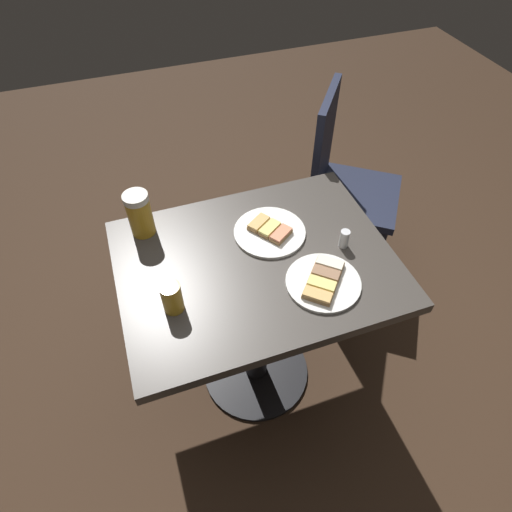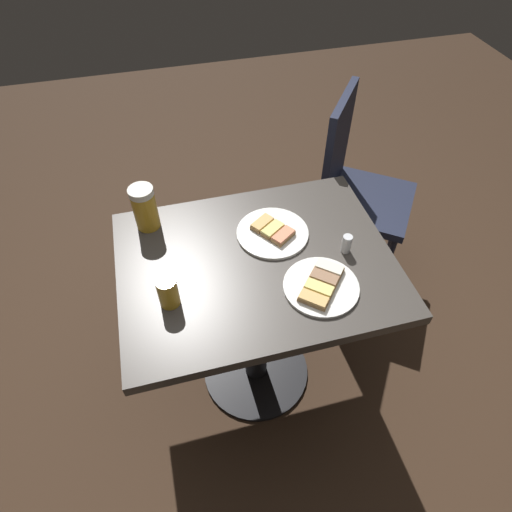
# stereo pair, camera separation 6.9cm
# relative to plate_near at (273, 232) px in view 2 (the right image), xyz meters

# --- Properties ---
(ground_plane) EXTENTS (6.00, 6.00, 0.00)m
(ground_plane) POSITION_rel_plate_near_xyz_m (-0.10, 0.08, -0.73)
(ground_plane) COLOR #382619
(cafe_table) EXTENTS (0.65, 0.84, 0.72)m
(cafe_table) POSITION_rel_plate_near_xyz_m (-0.10, 0.08, -0.17)
(cafe_table) COLOR black
(cafe_table) RESTS_ON ground_plane
(plate_near) EXTENTS (0.23, 0.23, 0.03)m
(plate_near) POSITION_rel_plate_near_xyz_m (0.00, 0.00, 0.00)
(plate_near) COLOR white
(plate_near) RESTS_ON cafe_table
(plate_far) EXTENTS (0.22, 0.22, 0.03)m
(plate_far) POSITION_rel_plate_near_xyz_m (-0.25, -0.07, 0.00)
(plate_far) COLOR white
(plate_far) RESTS_ON cafe_table
(beer_mug) EXTENTS (0.13, 0.08, 0.15)m
(beer_mug) POSITION_rel_plate_near_xyz_m (0.15, 0.39, 0.07)
(beer_mug) COLOR gold
(beer_mug) RESTS_ON cafe_table
(beer_glass_small) EXTENTS (0.06, 0.06, 0.10)m
(beer_glass_small) POSITION_rel_plate_near_xyz_m (-0.19, 0.35, 0.04)
(beer_glass_small) COLOR gold
(beer_glass_small) RESTS_ON cafe_table
(salt_shaker) EXTENTS (0.03, 0.03, 0.06)m
(salt_shaker) POSITION_rel_plate_near_xyz_m (-0.13, -0.20, 0.02)
(salt_shaker) COLOR silver
(salt_shaker) RESTS_ON cafe_table
(cafe_chair) EXTENTS (0.53, 0.53, 0.91)m
(cafe_chair) POSITION_rel_plate_near_xyz_m (0.39, -0.49, -0.21)
(cafe_chair) COLOR #1E2338
(cafe_chair) RESTS_ON ground_plane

